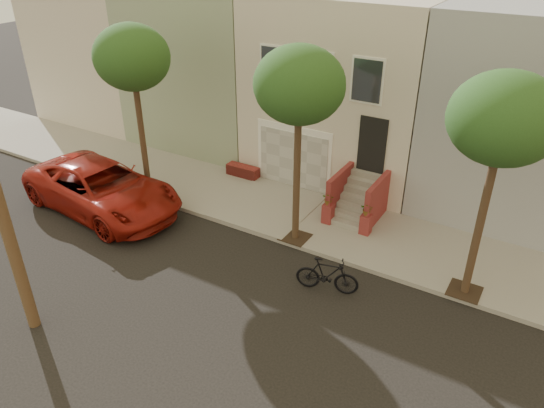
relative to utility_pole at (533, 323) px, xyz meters
The scene contains 9 objects.
ground 10.06m from the utility_pole, 158.20° to the left, with size 90.00×90.00×0.00m, color black.
sidewalk 12.78m from the utility_pole, 133.10° to the left, with size 40.00×3.70×0.15m, color #9C988D.
house_row 16.53m from the utility_pole, 119.07° to the left, with size 33.10×11.70×7.00m.
tree_left 15.25m from the utility_pole, 152.26° to the left, with size 2.70×2.57×6.30m.
tree_mid 9.97m from the utility_pole, 134.59° to the left, with size 2.70×2.57×6.30m.
tree_right 7.26m from the utility_pole, 101.93° to the left, with size 2.70×2.57×6.30m.
utility_pole is the anchor object (origin of this frame).
pickup_truck 15.64m from the utility_pole, 159.16° to the left, with size 2.95×6.40×1.78m, color maroon.
motorcycle 8.60m from the utility_pole, 133.28° to the left, with size 0.52×1.82×1.10m, color black.
Camera 1 is at (7.71, -8.78, 9.40)m, focal length 33.73 mm.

